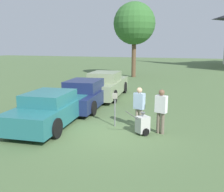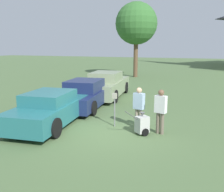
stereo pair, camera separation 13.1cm
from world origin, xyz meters
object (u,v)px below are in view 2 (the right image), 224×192
Objects in this scene: parking_meter at (115,103)px; person_supervisor at (161,109)px; parked_car_navy at (86,95)px; equipment_cart at (142,124)px; parked_car_teal at (52,108)px; parked_car_sage at (107,85)px; person_worker at (139,106)px.

person_supervisor is (1.88, -0.21, -0.01)m from parking_meter.
parked_car_navy is 4.89m from equipment_cart.
parked_car_navy reaches higher than parked_car_teal.
equipment_cart is (1.28, -0.53, -0.57)m from parking_meter.
parked_car_teal is 4.47m from person_supervisor.
parked_car_navy is 0.94× the size of parked_car_sage.
parked_car_teal is at bearing -96.98° from parked_car_sage.
parked_car_navy reaches higher than equipment_cart.
parked_car_sage reaches higher than equipment_cart.
parked_car_sage is 3.21× the size of person_supervisor.
parked_car_sage is at bearing 115.40° from parking_meter.
person_worker is 1.65× the size of equipment_cart.
parked_car_sage is (-0.00, 2.92, 0.07)m from parked_car_navy.
parked_car_sage reaches higher than parking_meter.
parked_car_teal is 1.01× the size of parked_car_navy.
parked_car_sage reaches higher than parked_car_navy.
parked_car_sage is 3.90× the size of parking_meter.
parking_meter is at bearing 9.93° from person_supervisor.
person_worker is at bearing -41.01° from parked_car_navy.
person_worker is (3.54, -2.39, 0.25)m from parked_car_navy.
person_supervisor is at bearing 66.73° from equipment_cart.
person_supervisor is (4.44, 0.43, 0.28)m from parked_car_teal.
parked_car_teal reaches higher than equipment_cart.
parking_meter is at bearing -164.06° from equipment_cart.
person_supervisor is at bearing 177.78° from person_worker.
person_supervisor reaches higher than parked_car_teal.
equipment_cart is (0.30, -0.62, -0.54)m from person_worker.
parked_car_navy is 4.28m from person_worker.
parking_meter is 0.84× the size of person_worker.
person_worker reaches higher than parking_meter.
person_supervisor is at bearing -58.60° from parked_car_sage.
parked_car_teal is 0.94× the size of parked_car_sage.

